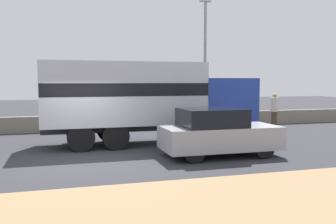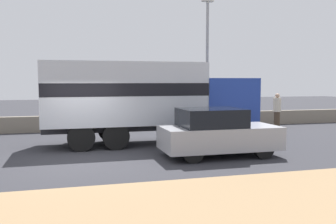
# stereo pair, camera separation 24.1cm
# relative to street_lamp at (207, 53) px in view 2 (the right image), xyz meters

# --- Properties ---
(ground_plane) EXTENTS (80.00, 80.00, 0.00)m
(ground_plane) POSITION_rel_street_lamp_xyz_m (-6.38, -6.17, -3.85)
(ground_plane) COLOR #2D2D33
(dirt_shoulder_foreground) EXTENTS (60.00, 4.47, 0.04)m
(dirt_shoulder_foreground) POSITION_rel_street_lamp_xyz_m (-6.38, -11.38, -3.83)
(dirt_shoulder_foreground) COLOR #937551
(dirt_shoulder_foreground) RESTS_ON ground_plane
(stone_wall_backdrop) EXTENTS (60.00, 0.35, 0.77)m
(stone_wall_backdrop) POSITION_rel_street_lamp_xyz_m (-6.38, 1.08, -3.46)
(stone_wall_backdrop) COLOR gray
(stone_wall_backdrop) RESTS_ON ground_plane
(street_lamp) EXTENTS (0.56, 0.28, 6.61)m
(street_lamp) POSITION_rel_street_lamp_xyz_m (0.00, 0.00, 0.00)
(street_lamp) COLOR gray
(street_lamp) RESTS_ON ground_plane
(box_truck) EXTENTS (8.22, 2.39, 3.17)m
(box_truck) POSITION_rel_street_lamp_xyz_m (-3.90, -3.52, -2.02)
(box_truck) COLOR navy
(box_truck) RESTS_ON ground_plane
(car_hatchback) EXTENTS (3.82, 1.79, 1.58)m
(car_hatchback) POSITION_rel_street_lamp_xyz_m (-2.17, -6.55, -3.07)
(car_hatchback) COLOR #9E9EA3
(car_hatchback) RESTS_ON ground_plane
(pedestrian) EXTENTS (0.40, 0.40, 1.82)m
(pedestrian) POSITION_rel_street_lamp_xyz_m (3.69, -0.58, -2.90)
(pedestrian) COLOR #473828
(pedestrian) RESTS_ON ground_plane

